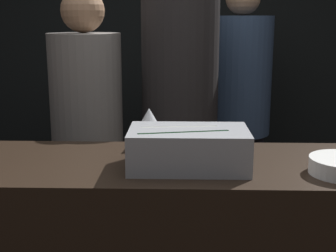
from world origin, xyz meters
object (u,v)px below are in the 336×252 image
ice_bin_with_bottles (187,147)px  person_blond_tee (239,107)px  wine_glass (149,119)px  person_in_hoodie (180,112)px  person_grey_polo (88,137)px

ice_bin_with_bottles → person_blond_tee: size_ratio=0.23×
wine_glass → person_in_hoodie: person_in_hoodie is taller
person_grey_polo → wine_glass: bearing=-26.3°
ice_bin_with_bottles → person_blond_tee: bearing=76.4°
wine_glass → person_blond_tee: 1.27m
ice_bin_with_bottles → person_grey_polo: person_grey_polo is taller
person_grey_polo → person_in_hoodie: bearing=43.8°
wine_glass → person_blond_tee: (0.49, 1.16, -0.17)m
wine_glass → person_in_hoodie: size_ratio=0.08×
wine_glass → person_in_hoodie: 0.67m
ice_bin_with_bottles → person_blond_tee: person_blond_tee is taller
ice_bin_with_bottles → person_blond_tee: 1.47m
wine_glass → person_in_hoodie: (0.11, 0.65, -0.10)m
person_grey_polo → ice_bin_with_bottles: bearing=-27.4°
person_in_hoodie → person_blond_tee: size_ratio=1.06×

